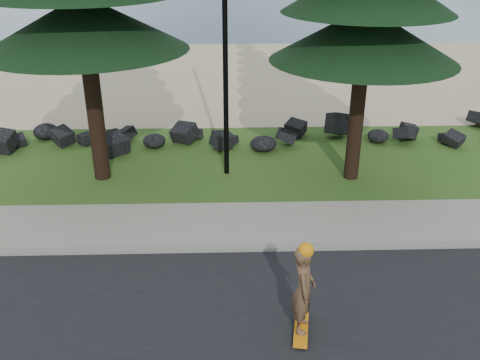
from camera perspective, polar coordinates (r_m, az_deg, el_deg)
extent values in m
plane|color=#2E551A|center=(12.52, -1.32, -5.30)|extent=(160.00, 160.00, 0.00)
cube|color=gray|center=(11.73, -1.28, -7.33)|extent=(160.00, 0.20, 0.10)
cube|color=gray|center=(12.68, -1.33, -4.69)|extent=(160.00, 2.00, 0.08)
cube|color=tan|center=(26.07, -1.62, 11.16)|extent=(160.00, 15.00, 0.01)
cylinder|color=black|center=(14.18, -1.61, 15.65)|extent=(0.14, 0.14, 8.00)
cube|color=orange|center=(9.66, 6.54, -15.43)|extent=(0.40, 0.99, 0.03)
imported|color=brown|center=(9.15, 6.80, -11.53)|extent=(0.48, 0.64, 1.61)
sphere|color=orange|center=(8.71, 7.05, -7.46)|extent=(0.26, 0.26, 0.26)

